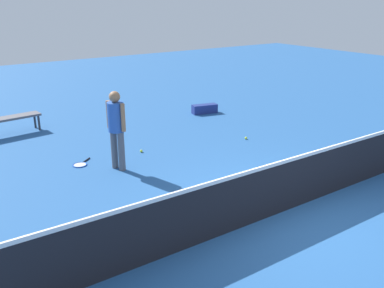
# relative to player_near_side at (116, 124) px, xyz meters

# --- Properties ---
(ground_plane) EXTENTS (40.00, 40.00, 0.00)m
(ground_plane) POSITION_rel_player_near_side_xyz_m (-1.53, 3.34, -1.01)
(ground_plane) COLOR #265693
(court_net) EXTENTS (10.09, 0.09, 1.07)m
(court_net) POSITION_rel_player_near_side_xyz_m (-1.53, 3.34, -0.51)
(court_net) COLOR #4C4C51
(court_net) RESTS_ON ground_plane
(player_near_side) EXTENTS (0.43, 0.52, 1.70)m
(player_near_side) POSITION_rel_player_near_side_xyz_m (0.00, 0.00, 0.00)
(player_near_side) COLOR #595960
(player_near_side) RESTS_ON ground_plane
(tennis_racket_near_player) EXTENTS (0.56, 0.50, 0.03)m
(tennis_racket_near_player) POSITION_rel_player_near_side_xyz_m (0.61, -0.68, -1.00)
(tennis_racket_near_player) COLOR blue
(tennis_racket_near_player) RESTS_ON ground_plane
(tennis_ball_near_player) EXTENTS (0.07, 0.07, 0.07)m
(tennis_ball_near_player) POSITION_rel_player_near_side_xyz_m (-1.28, 2.68, -0.98)
(tennis_ball_near_player) COLOR #C6E033
(tennis_ball_near_player) RESTS_ON ground_plane
(tennis_ball_by_net) EXTENTS (0.07, 0.07, 0.07)m
(tennis_ball_by_net) POSITION_rel_player_near_side_xyz_m (1.73, 1.94, -0.98)
(tennis_ball_by_net) COLOR #C6E033
(tennis_ball_by_net) RESTS_ON ground_plane
(tennis_ball_midcourt) EXTENTS (0.07, 0.07, 0.07)m
(tennis_ball_midcourt) POSITION_rel_player_near_side_xyz_m (1.04, 2.31, -0.98)
(tennis_ball_midcourt) COLOR #C6E033
(tennis_ball_midcourt) RESTS_ON ground_plane
(tennis_ball_baseline) EXTENTS (0.07, 0.07, 0.07)m
(tennis_ball_baseline) POSITION_rel_player_near_side_xyz_m (-0.32, -0.85, -0.98)
(tennis_ball_baseline) COLOR #C6E033
(tennis_ball_baseline) RESTS_ON ground_plane
(tennis_ball_stray_left) EXTENTS (0.07, 0.07, 0.07)m
(tennis_ball_stray_left) POSITION_rel_player_near_side_xyz_m (-0.87, -0.63, -0.98)
(tennis_ball_stray_left) COLOR #C6E033
(tennis_ball_stray_left) RESTS_ON ground_plane
(tennis_ball_stray_right) EXTENTS (0.07, 0.07, 0.07)m
(tennis_ball_stray_right) POSITION_rel_player_near_side_xyz_m (-3.58, 0.05, -0.98)
(tennis_ball_stray_right) COLOR #C6E033
(tennis_ball_stray_right) RESTS_ON ground_plane
(courtside_bench) EXTENTS (1.53, 0.56, 0.48)m
(courtside_bench) POSITION_rel_player_near_side_xyz_m (1.31, -3.85, -0.59)
(courtside_bench) COLOR #595960
(courtside_bench) RESTS_ON ground_plane
(equipment_bag) EXTENTS (0.84, 0.45, 0.28)m
(equipment_bag) POSITION_rel_player_near_side_xyz_m (-4.25, -2.65, -0.87)
(equipment_bag) COLOR navy
(equipment_bag) RESTS_ON ground_plane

